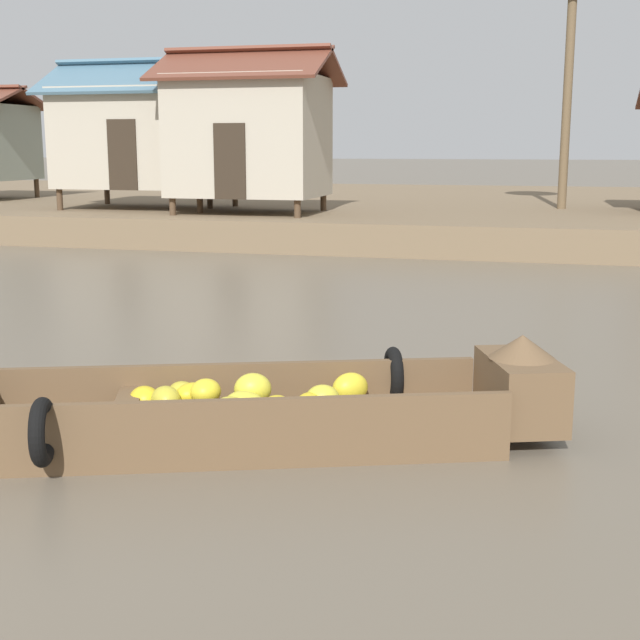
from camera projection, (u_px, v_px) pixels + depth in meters
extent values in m
plane|color=#665B4C|center=(261.00, 329.00, 11.90)|extent=(300.00, 300.00, 0.00)
cube|color=#756047|center=(433.00, 210.00, 28.81)|extent=(160.00, 20.00, 0.74)
cube|color=brown|center=(238.00, 437.00, 7.29)|extent=(4.42, 2.61, 0.12)
cube|color=brown|center=(237.00, 387.00, 7.78)|extent=(4.03, 1.55, 0.43)
cube|color=brown|center=(238.00, 427.00, 6.68)|extent=(4.03, 1.55, 0.43)
cube|color=brown|center=(520.00, 390.00, 7.45)|extent=(0.86, 1.15, 0.56)
cone|color=brown|center=(522.00, 346.00, 7.37)|extent=(0.72, 0.72, 0.20)
cube|color=brown|center=(126.00, 406.00, 7.14)|extent=(0.56, 1.09, 0.05)
torus|color=black|center=(393.00, 375.00, 8.03)|extent=(0.29, 0.53, 0.52)
torus|color=black|center=(42.00, 432.00, 6.42)|extent=(0.29, 0.53, 0.52)
ellipsoid|color=yellow|center=(350.00, 388.00, 7.64)|extent=(0.41, 0.41, 0.27)
ellipsoid|color=yellow|center=(278.00, 409.00, 6.93)|extent=(0.39, 0.37, 0.22)
ellipsoid|color=yellow|center=(145.00, 399.00, 7.41)|extent=(0.38, 0.38, 0.23)
ellipsoid|color=yellow|center=(310.00, 406.00, 7.09)|extent=(0.26, 0.35, 0.22)
ellipsoid|color=gold|center=(183.00, 393.00, 7.51)|extent=(0.36, 0.34, 0.19)
ellipsoid|color=yellow|center=(253.00, 389.00, 7.24)|extent=(0.39, 0.36, 0.27)
ellipsoid|color=yellow|center=(206.00, 392.00, 7.33)|extent=(0.29, 0.31, 0.22)
ellipsoid|color=yellow|center=(192.00, 394.00, 7.43)|extent=(0.36, 0.37, 0.20)
ellipsoid|color=gold|center=(166.00, 400.00, 7.29)|extent=(0.38, 0.38, 0.23)
ellipsoid|color=yellow|center=(244.00, 404.00, 7.01)|extent=(0.35, 0.27, 0.22)
ellipsoid|color=gold|center=(229.00, 412.00, 6.87)|extent=(0.39, 0.37, 0.25)
ellipsoid|color=yellow|center=(323.00, 399.00, 7.17)|extent=(0.34, 0.32, 0.24)
cylinder|color=#4C3826|center=(37.00, 188.00, 29.13)|extent=(0.16, 0.16, 0.62)
cylinder|color=#4C3826|center=(60.00, 200.00, 23.44)|extent=(0.16, 0.16, 0.57)
cylinder|color=#4C3826|center=(200.00, 202.00, 22.44)|extent=(0.16, 0.16, 0.57)
cylinder|color=#4C3826|center=(107.00, 194.00, 25.93)|extent=(0.16, 0.16, 0.57)
cylinder|color=#4C3826|center=(235.00, 196.00, 24.93)|extent=(0.16, 0.16, 0.57)
cube|color=#B2A893|center=(148.00, 139.00, 23.87)|extent=(4.43, 3.03, 2.65)
cube|color=#2D2319|center=(122.00, 155.00, 22.50)|extent=(0.80, 0.04, 1.80)
cube|color=slate|center=(133.00, 76.00, 22.84)|extent=(5.13, 2.00, 1.02)
cube|color=slate|center=(158.00, 80.00, 24.27)|extent=(5.13, 2.00, 1.02)
cylinder|color=#4C3826|center=(173.00, 207.00, 21.75)|extent=(0.16, 0.16, 0.43)
cylinder|color=#4C3826|center=(297.00, 209.00, 20.94)|extent=(0.16, 0.16, 0.43)
cylinder|color=#4C3826|center=(210.00, 201.00, 24.12)|extent=(0.16, 0.16, 0.43)
cylinder|color=#4C3826|center=(323.00, 202.00, 23.31)|extent=(0.16, 0.16, 0.43)
cube|color=#B2A893|center=(250.00, 137.00, 22.19)|extent=(3.64, 2.89, 2.98)
cube|color=#2D2319|center=(230.00, 161.00, 20.92)|extent=(0.80, 0.04, 1.80)
cube|color=brown|center=(239.00, 63.00, 21.16)|extent=(4.34, 1.94, 0.92)
cube|color=brown|center=(258.00, 68.00, 22.54)|extent=(4.34, 1.94, 0.92)
cylinder|color=brown|center=(567.00, 94.00, 23.44)|extent=(0.24, 0.24, 6.13)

